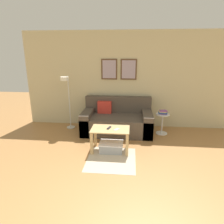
# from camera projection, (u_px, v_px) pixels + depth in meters

# --- Properties ---
(wall_back) EXTENTS (5.60, 0.09, 2.55)m
(wall_back) POSITION_uv_depth(u_px,v_px,m) (127.00, 80.00, 5.37)
(wall_back) COLOR #C6BC93
(wall_back) RESTS_ON ground_plane
(area_rug) EXTENTS (0.94, 0.99, 0.01)m
(area_rug) POSITION_uv_depth(u_px,v_px,m) (111.00, 159.00, 3.90)
(area_rug) COLOR #C1B299
(area_rug) RESTS_ON ground_plane
(couch) EXTENTS (1.76, 0.98, 0.86)m
(couch) POSITION_uv_depth(u_px,v_px,m) (117.00, 121.00, 5.20)
(couch) COLOR #4C4238
(couch) RESTS_ON ground_plane
(coffee_table) EXTENTS (0.79, 0.49, 0.50)m
(coffee_table) POSITION_uv_depth(u_px,v_px,m) (110.00, 134.00, 4.15)
(coffee_table) COLOR tan
(coffee_table) RESTS_ON ground_plane
(storage_bin) EXTENTS (0.49, 0.36, 0.20)m
(storage_bin) POSITION_uv_depth(u_px,v_px,m) (111.00, 147.00, 4.19)
(storage_bin) COLOR #9EA3A8
(storage_bin) RESTS_ON ground_plane
(floor_lamp) EXTENTS (0.22, 0.47, 1.43)m
(floor_lamp) POSITION_uv_depth(u_px,v_px,m) (67.00, 92.00, 5.08)
(floor_lamp) COLOR silver
(floor_lamp) RESTS_ON ground_plane
(side_table) EXTENTS (0.34, 0.34, 0.52)m
(side_table) POSITION_uv_depth(u_px,v_px,m) (162.00, 122.00, 5.05)
(side_table) COLOR white
(side_table) RESTS_ON ground_plane
(book_stack) EXTENTS (0.22, 0.19, 0.10)m
(book_stack) POSITION_uv_depth(u_px,v_px,m) (163.00, 112.00, 4.97)
(book_stack) COLOR #8C4C93
(book_stack) RESTS_ON side_table
(remote_control) EXTENTS (0.08, 0.16, 0.02)m
(remote_control) POSITION_uv_depth(u_px,v_px,m) (109.00, 128.00, 4.13)
(remote_control) COLOR #232328
(remote_control) RESTS_ON coffee_table
(cell_phone) EXTENTS (0.13, 0.15, 0.01)m
(cell_phone) POSITION_uv_depth(u_px,v_px,m) (117.00, 129.00, 4.06)
(cell_phone) COLOR silver
(cell_phone) RESTS_ON coffee_table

